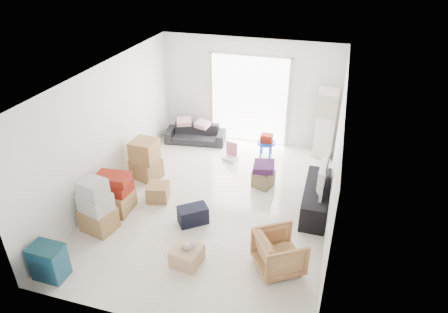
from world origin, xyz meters
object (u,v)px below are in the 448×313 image
Objects in this scene: sofa at (195,131)px; armchair at (279,250)px; ottoman at (263,178)px; wood_crate at (187,256)px; storage_bins at (49,262)px; ac_tower at (325,124)px; television at (318,184)px; kids_table at (266,141)px; tv_console at (316,198)px.

sofa is 2.10× the size of armchair.
ottoman is at bearing -44.22° from sofa.
armchair is 1.53m from wood_crate.
storage_bins is at bearing -155.72° from wood_crate.
ac_tower reaches higher than television.
kids_table is at bearing -163.35° from ac_tower.
sofa is 5.17m from storage_bins.
television is at bearing -40.32° from sofa.
tv_console is 3.93m from sofa.
television is at bearing -45.58° from armchair.
sofa is (-3.25, -0.15, -0.57)m from ac_tower.
television is at bearing -88.74° from ac_tower.
ottoman is 1.38m from kids_table.
kids_table is at bearing 98.59° from ottoman.
ottoman is at bearing 68.02° from television.
television is (0.00, 0.00, 0.33)m from tv_console.
armchair reaches higher than sofa.
kids_table is at bearing 38.74° from television.
wood_crate is at bearing 24.28° from storage_bins.
sofa is at bearing 147.25° from tv_console.
television reaches higher than storage_bins.
storage_bins reaches higher than tv_console.
sofa is 1.95m from kids_table.
sofa is at bearing 143.35° from ottoman.
armchair is 3.80m from kids_table.
storage_bins is at bearing -126.06° from ac_tower.
armchair is 2.45m from ottoman.
storage_bins is (-3.90, -3.01, -0.29)m from television.
sofa is (-3.30, 2.13, -0.30)m from television.
ac_tower is 4.83m from wood_crate.
wood_crate is (-1.87, -4.39, -0.72)m from ac_tower.
sofa is 4.04× the size of ottoman.
television is 2.21× the size of wood_crate.
ac_tower is 4.12m from armchair.
ac_tower reaches higher than kids_table.
television is at bearing 37.67° from storage_bins.
ac_tower is 4.53× the size of ottoman.
kids_table is at bearing 126.07° from tv_console.
television is 1.37× the size of armchair.
wood_crate is at bearing -113.03° from ac_tower.
kids_table is (-0.94, 3.68, 0.05)m from armchair.
kids_table is 4.04m from wood_crate.
wood_crate is (1.39, -4.24, -0.15)m from sofa.
ac_tower reaches higher than sofa.
ac_tower is 1.45m from kids_table.
armchair is (2.87, -3.92, 0.07)m from sofa.
kids_table is (-1.37, 1.88, 0.15)m from tv_console.
storage_bins is at bearing -104.18° from sofa.
ottoman is (2.73, 3.55, -0.11)m from storage_bins.
television reaches higher than wood_crate.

